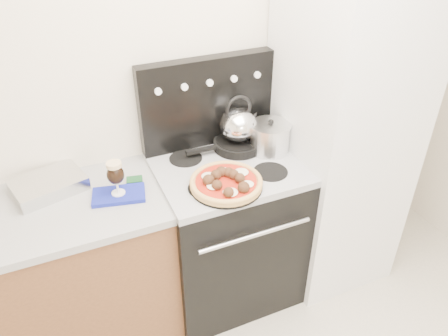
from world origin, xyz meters
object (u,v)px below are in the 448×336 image
base_cabinet (28,290)px  fridge (340,137)px  pizza (226,181)px  skillet (238,144)px  tea_kettle (238,122)px  pizza_pan (226,186)px  oven_mitt (119,195)px  beer_glass (116,178)px  stove_body (227,233)px  stock_pot (270,138)px

base_cabinet → fridge: 1.88m
pizza → skillet: pizza is taller
tea_kettle → pizza: bearing=-121.7°
base_cabinet → pizza_pan: bearing=-11.2°
oven_mitt → pizza: pizza is taller
beer_glass → base_cabinet: bearing=175.2°
stove_body → fridge: fridge is taller
base_cabinet → skillet: bearing=5.4°
beer_glass → stove_body: bearing=1.8°
tea_kettle → fridge: bearing=-14.2°
fridge → tea_kettle: size_ratio=8.40×
stove_body → stock_pot: size_ratio=4.09×
base_cabinet → oven_mitt: size_ratio=5.76×
tea_kettle → stock_pot: bearing=-31.2°
base_cabinet → stock_pot: size_ratio=6.74×
fridge → stock_pot: (-0.42, 0.07, 0.05)m
oven_mitt → skillet: (0.71, 0.16, 0.03)m
fridge → oven_mitt: (-1.28, 0.01, -0.04)m
pizza → tea_kettle: bearing=56.2°
fridge → beer_glass: (-1.28, 0.01, 0.06)m
fridge → oven_mitt: size_ratio=7.55×
base_cabinet → stock_pot: bearing=0.8°
stove_body → oven_mitt: (-0.58, -0.02, 0.47)m
stove_body → tea_kettle: tea_kettle is taller
base_cabinet → beer_glass: bearing=-4.8°
beer_glass → fridge: bearing=-0.3°
stove_body → fridge: bearing=-2.0°
tea_kettle → skillet: bearing=0.0°
stove_body → pizza: bearing=-115.4°
base_cabinet → tea_kettle: size_ratio=6.41×
stove_body → fridge: 0.87m
oven_mitt → fridge: bearing=-0.3°
stove_body → pizza_pan: 0.52m
fridge → base_cabinet: bearing=178.4°
pizza → tea_kettle: size_ratio=1.58×
stove_body → skillet: (0.13, 0.14, 0.50)m
stock_pot → tea_kettle: bearing=146.8°
stove_body → stock_pot: (0.28, 0.04, 0.56)m
pizza → base_cabinet: bearing=168.8°
beer_glass → stock_pot: beer_glass is taller
pizza → tea_kettle: (0.21, 0.32, 0.13)m
stove_body → stock_pot: bearing=9.1°
fridge → oven_mitt: bearing=179.7°
base_cabinet → beer_glass: beer_glass is taller
pizza_pan → stock_pot: size_ratio=1.67×
base_cabinet → skillet: skillet is taller
oven_mitt → pizza: 0.53m
stove_body → tea_kettle: 0.67m
oven_mitt → tea_kettle: tea_kettle is taller
stock_pot → pizza_pan: bearing=-148.4°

